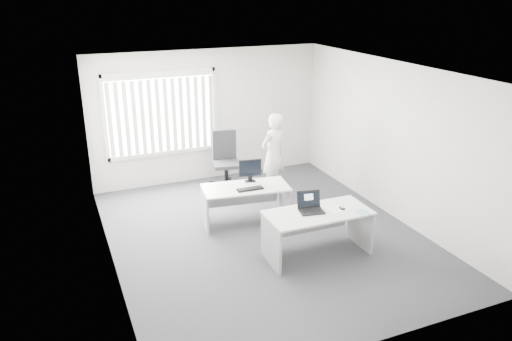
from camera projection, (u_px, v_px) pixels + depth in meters
name	position (u px, v px, depth m)	size (l,w,h in m)	color
ground	(265.00, 235.00, 8.51)	(6.00, 6.00, 0.00)	#45444B
wall_back	(208.00, 116.00, 10.61)	(5.00, 0.02, 2.80)	silver
wall_front	(376.00, 240.00, 5.43)	(5.00, 0.02, 2.80)	silver
wall_left	(105.00, 180.00, 7.11)	(0.02, 6.00, 2.80)	silver
wall_right	(393.00, 140.00, 8.93)	(0.02, 6.00, 2.80)	silver
ceiling	(266.00, 70.00, 7.54)	(5.00, 6.00, 0.02)	silver
window	(162.00, 114.00, 10.16)	(2.32, 0.06, 1.76)	silver
blinds	(163.00, 116.00, 10.12)	(2.20, 0.10, 1.50)	silver
desk_near	(318.00, 224.00, 7.73)	(1.63, 0.78, 0.74)	silver
desk_far	(246.00, 197.00, 8.82)	(1.59, 0.90, 0.69)	silver
office_chair	(226.00, 170.00, 10.47)	(0.80, 0.80, 1.19)	black
person	(273.00, 155.00, 9.93)	(0.62, 0.40, 1.69)	silver
laptop	(312.00, 203.00, 7.60)	(0.37, 0.33, 0.29)	black
paper_sheet	(338.00, 209.00, 7.74)	(0.28, 0.20, 0.00)	white
mouse	(342.00, 208.00, 7.75)	(0.06, 0.10, 0.04)	#B4B4B6
booklet	(364.00, 213.00, 7.62)	(0.16, 0.22, 0.01)	white
keyboard	(250.00, 189.00, 8.63)	(0.47, 0.16, 0.02)	black
monitor	(250.00, 171.00, 8.93)	(0.41, 0.12, 0.41)	black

